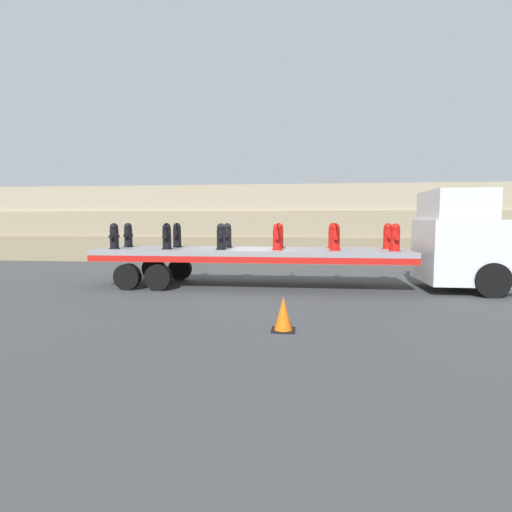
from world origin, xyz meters
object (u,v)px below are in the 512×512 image
(fire_hydrant_black_near_1, at_px, (167,237))
(flatbed_trailer, at_px, (236,255))
(fire_hydrant_black_far_2, at_px, (227,236))
(traffic_cone, at_px, (283,314))
(truck_cab, at_px, (463,241))
(fire_hydrant_red_far_5, at_px, (388,236))
(fire_hydrant_red_far_3, at_px, (279,236))
(fire_hydrant_red_near_4, at_px, (335,237))
(fire_hydrant_red_far_4, at_px, (333,236))
(fire_hydrant_red_near_5, at_px, (395,238))
(fire_hydrant_red_near_3, at_px, (277,237))
(fire_hydrant_black_far_0, at_px, (128,235))
(fire_hydrant_black_near_2, at_px, (221,237))
(fire_hydrant_black_far_1, at_px, (177,235))
(fire_hydrant_black_near_0, at_px, (114,236))

(fire_hydrant_black_near_1, bearing_deg, flatbed_trailer, 13.76)
(fire_hydrant_black_far_2, xyz_separation_m, traffic_cone, (2.29, -6.02, -1.37))
(truck_cab, bearing_deg, fire_hydrant_red_far_5, 166.19)
(flatbed_trailer, distance_m, fire_hydrant_red_far_3, 1.67)
(fire_hydrant_black_near_1, height_order, fire_hydrant_red_far_3, same)
(fire_hydrant_red_near_4, relative_size, fire_hydrant_red_far_4, 1.00)
(fire_hydrant_red_near_4, bearing_deg, fire_hydrant_black_near_1, 180.00)
(fire_hydrant_red_far_4, relative_size, fire_hydrant_red_near_5, 1.00)
(fire_hydrant_red_far_3, distance_m, fire_hydrant_red_far_5, 3.70)
(fire_hydrant_black_near_1, xyz_separation_m, fire_hydrant_red_near_3, (3.70, 0.00, 0.00))
(flatbed_trailer, distance_m, fire_hydrant_red_near_5, 5.21)
(fire_hydrant_red_near_3, relative_size, fire_hydrant_red_near_4, 1.00)
(fire_hydrant_black_far_0, distance_m, fire_hydrant_red_near_3, 5.66)
(truck_cab, height_order, fire_hydrant_black_far_2, truck_cab)
(fire_hydrant_red_near_5, bearing_deg, truck_cab, 13.81)
(fire_hydrant_black_far_2, height_order, fire_hydrant_red_near_4, same)
(fire_hydrant_red_near_3, relative_size, traffic_cone, 1.24)
(flatbed_trailer, bearing_deg, fire_hydrant_red_far_4, 9.50)
(fire_hydrant_black_near_1, relative_size, fire_hydrant_red_far_4, 1.00)
(fire_hydrant_red_near_4, bearing_deg, fire_hydrant_black_far_2, 163.39)
(flatbed_trailer, relative_size, fire_hydrant_black_far_0, 11.98)
(truck_cab, bearing_deg, fire_hydrant_red_far_4, 172.33)
(fire_hydrant_red_near_3, bearing_deg, fire_hydrant_red_far_4, 30.82)
(fire_hydrant_red_near_3, bearing_deg, truck_cab, 5.30)
(fire_hydrant_black_far_0, height_order, fire_hydrant_red_far_4, same)
(fire_hydrant_black_near_1, relative_size, fire_hydrant_black_near_2, 1.00)
(fire_hydrant_black_far_1, bearing_deg, fire_hydrant_red_near_4, -11.25)
(fire_hydrant_black_far_0, bearing_deg, fire_hydrant_red_near_3, -11.25)
(fire_hydrant_black_near_2, relative_size, fire_hydrant_red_near_3, 1.00)
(fire_hydrant_black_near_2, height_order, fire_hydrant_black_far_2, same)
(fire_hydrant_black_near_2, xyz_separation_m, fire_hydrant_black_far_2, (0.00, 1.10, 0.00))
(fire_hydrant_red_far_4, xyz_separation_m, fire_hydrant_red_near_5, (1.85, -1.10, 0.00))
(fire_hydrant_black_far_2, distance_m, fire_hydrant_red_near_5, 5.66)
(flatbed_trailer, xyz_separation_m, traffic_cone, (1.88, -5.47, -0.73))
(flatbed_trailer, bearing_deg, traffic_cone, -71.00)
(fire_hydrant_black_near_2, bearing_deg, truck_cab, 4.05)
(fire_hydrant_red_far_4, distance_m, fire_hydrant_red_far_5, 1.85)
(traffic_cone, bearing_deg, fire_hydrant_black_near_0, 140.60)
(fire_hydrant_black_far_2, relative_size, fire_hydrant_red_far_4, 1.00)
(truck_cab, height_order, fire_hydrant_red_far_5, truck_cab)
(fire_hydrant_red_far_4, bearing_deg, truck_cab, -7.67)
(fire_hydrant_black_near_2, xyz_separation_m, fire_hydrant_red_near_3, (1.85, 0.00, 0.00))
(truck_cab, distance_m, fire_hydrant_black_near_1, 9.66)
(fire_hydrant_red_far_3, height_order, fire_hydrant_red_near_5, same)
(traffic_cone, bearing_deg, flatbed_trailer, 109.00)
(fire_hydrant_black_near_1, relative_size, fire_hydrant_red_near_3, 1.00)
(fire_hydrant_red_near_3, bearing_deg, flatbed_trailer, 159.12)
(fire_hydrant_red_far_4, height_order, fire_hydrant_red_near_5, same)
(truck_cab, relative_size, fire_hydrant_black_far_0, 3.67)
(truck_cab, distance_m, fire_hydrant_black_near_0, 11.51)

